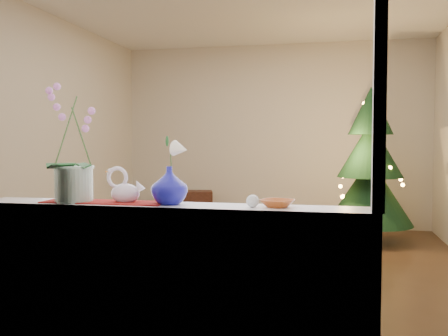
# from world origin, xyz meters

# --- Properties ---
(ground) EXTENTS (5.00, 5.00, 0.00)m
(ground) POSITION_xyz_m (0.00, 0.00, 0.00)
(ground) COLOR #362416
(ground) RESTS_ON ground
(wall_back) EXTENTS (4.50, 0.10, 2.70)m
(wall_back) POSITION_xyz_m (0.00, 2.50, 1.35)
(wall_back) COLOR beige
(wall_back) RESTS_ON ground
(wall_front) EXTENTS (4.50, 0.10, 2.70)m
(wall_front) POSITION_xyz_m (0.00, -2.50, 1.35)
(wall_front) COLOR beige
(wall_front) RESTS_ON ground
(wall_left) EXTENTS (0.10, 5.00, 2.70)m
(wall_left) POSITION_xyz_m (-2.25, 0.00, 1.35)
(wall_left) COLOR beige
(wall_left) RESTS_ON ground
(window_apron) EXTENTS (2.20, 0.08, 0.88)m
(window_apron) POSITION_xyz_m (0.00, -2.46, 0.44)
(window_apron) COLOR white
(window_apron) RESTS_ON ground
(windowsill) EXTENTS (2.20, 0.26, 0.04)m
(windowsill) POSITION_xyz_m (0.00, -2.37, 0.90)
(windowsill) COLOR white
(windowsill) RESTS_ON window_apron
(window_frame) EXTENTS (2.22, 0.06, 1.60)m
(window_frame) POSITION_xyz_m (0.00, -2.47, 1.70)
(window_frame) COLOR white
(window_frame) RESTS_ON windowsill
(runner) EXTENTS (0.70, 0.20, 0.01)m
(runner) POSITION_xyz_m (-0.38, -2.37, 0.92)
(runner) COLOR maroon
(runner) RESTS_ON windowsill
(orchid_pot) EXTENTS (0.24, 0.24, 0.67)m
(orchid_pot) POSITION_xyz_m (-0.56, -2.38, 1.26)
(orchid_pot) COLOR white
(orchid_pot) RESTS_ON windowsill
(swan) EXTENTS (0.23, 0.12, 0.19)m
(swan) POSITION_xyz_m (-0.26, -2.35, 1.02)
(swan) COLOR silver
(swan) RESTS_ON windowsill
(blue_vase) EXTENTS (0.30, 0.30, 0.24)m
(blue_vase) POSITION_xyz_m (0.00, -2.37, 1.04)
(blue_vase) COLOR #0B0A69
(blue_vase) RESTS_ON windowsill
(lily) EXTENTS (0.13, 0.08, 0.18)m
(lily) POSITION_xyz_m (0.00, -2.37, 1.25)
(lily) COLOR silver
(lily) RESTS_ON blue_vase
(paperweight) EXTENTS (0.09, 0.09, 0.07)m
(paperweight) POSITION_xyz_m (0.46, -2.40, 0.95)
(paperweight) COLOR silver
(paperweight) RESTS_ON windowsill
(amber_dish) EXTENTS (0.19, 0.19, 0.04)m
(amber_dish) POSITION_xyz_m (0.59, -2.36, 0.94)
(amber_dish) COLOR #B05220
(amber_dish) RESTS_ON windowsill
(xmas_tree) EXTENTS (1.30, 1.30, 1.95)m
(xmas_tree) POSITION_xyz_m (1.33, 1.52, 0.97)
(xmas_tree) COLOR black
(xmas_tree) RESTS_ON ground
(side_table) EXTENTS (0.76, 0.53, 0.52)m
(side_table) POSITION_xyz_m (-1.24, 2.25, 0.26)
(side_table) COLOR black
(side_table) RESTS_ON ground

